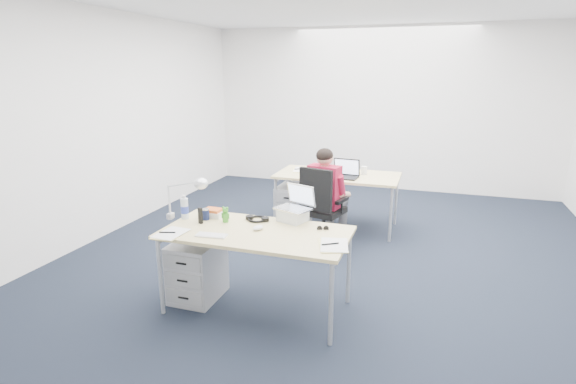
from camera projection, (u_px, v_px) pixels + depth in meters
The scene contains 24 objects.
floor at pixel (334, 262), 4.98m from camera, with size 7.00×7.00×0.00m, color black.
room at pixel (338, 106), 4.53m from camera, with size 6.02×7.02×2.80m.
desk_near at pixel (256, 236), 3.86m from camera, with size 1.60×0.80×0.73m.
desk_far at pixel (338, 178), 5.95m from camera, with size 1.60×0.80×0.73m.
office_chair at pixel (322, 225), 5.35m from camera, with size 0.76×0.76×1.00m.
seated_person at pixel (329, 196), 5.42m from camera, with size 0.44×0.69×1.19m.
drawer_pedestal_near at pixel (197, 270), 4.16m from camera, with size 0.40×0.50×0.55m, color #A4A6A9.
drawer_pedestal_far at pixel (293, 205), 6.14m from camera, with size 0.40×0.50×0.55m, color #A4A6A9.
silver_laptop at pixel (293, 204), 4.06m from camera, with size 0.30×0.24×0.32m, color silver, non-canonical shape.
wireless_keyboard at pixel (211, 235), 3.73m from camera, with size 0.26×0.11×0.01m, color white.
computer_mouse at pixel (258, 228), 3.87m from camera, with size 0.07×0.11×0.04m, color white.
headphones at pixel (257, 218), 4.11m from camera, with size 0.23×0.18×0.04m, color black, non-canonical shape.
can_koozie at pixel (206, 214), 4.12m from camera, with size 0.06×0.06×0.11m, color #151D41.
water_bottle at pixel (185, 207), 4.14m from camera, with size 0.07×0.07×0.22m, color silver.
bear_figurine at pixel (225, 214), 4.06m from camera, with size 0.08×0.06×0.15m, color #227E21, non-canonical shape.
book_stack at pixel (213, 213), 4.21m from camera, with size 0.17×0.13×0.08m, color silver.
cordless_phone at pixel (200, 216), 4.02m from camera, with size 0.04×0.02×0.15m, color black.
papers_left at pixel (169, 234), 3.77m from camera, with size 0.21×0.30×0.01m, color #DDD180.
papers_right at pixel (333, 245), 3.51m from camera, with size 0.21×0.30×0.01m, color #DDD180.
sunglasses at pixel (323, 228), 3.87m from camera, with size 0.11×0.05×0.02m, color black, non-canonical shape.
desk_lamp at pixel (181, 197), 4.07m from camera, with size 0.38×0.14×0.43m, color silver, non-canonical shape.
dark_laptop at pixel (344, 168), 5.71m from camera, with size 0.34×0.33×0.25m, color black, non-canonical shape.
far_cup at pixel (364, 170), 5.92m from camera, with size 0.08×0.08×0.11m, color white.
far_papers at pixel (302, 170), 6.18m from camera, with size 0.23×0.33×0.01m, color white.
Camera 1 is at (0.96, -4.53, 2.06)m, focal length 28.00 mm.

